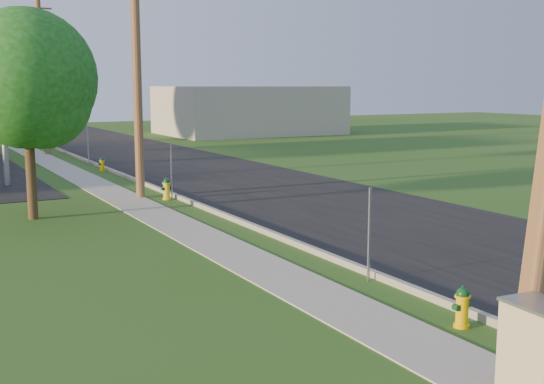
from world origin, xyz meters
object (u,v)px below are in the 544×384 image
object	(u,v)px
hydrant_near	(462,307)
hydrant_mid	(167,189)
hydrant_far	(102,164)
tree_verge	(30,84)
utility_pole_mid	(137,61)
utility_cabinet	(537,358)
utility_pole_far	(42,73)

from	to	relation	value
hydrant_near	hydrant_mid	bearing A→B (deg)	89.53
hydrant_far	tree_verge	bearing A→B (deg)	-114.44
hydrant_mid	hydrant_far	world-z (taller)	hydrant_mid
utility_pole_mid	hydrant_near	distance (m)	16.50
tree_verge	hydrant_mid	bearing A→B (deg)	17.42
tree_verge	hydrant_near	world-z (taller)	tree_verge
tree_verge	utility_cabinet	bearing A→B (deg)	-78.59
tree_verge	hydrant_far	xyz separation A→B (m)	(4.88, 10.75, -3.79)
utility_pole_far	hydrant_far	xyz separation A→B (m)	(0.79, -9.67, -4.46)
utility_pole_mid	hydrant_mid	world-z (taller)	utility_pole_mid
tree_verge	hydrant_near	bearing A→B (deg)	-70.87
utility_pole_far	hydrant_mid	world-z (taller)	utility_pole_far
hydrant_near	hydrant_far	distance (m)	24.17
hydrant_near	tree_verge	bearing A→B (deg)	109.13
utility_pole_mid	hydrant_mid	xyz separation A→B (m)	(0.68, -0.92, -4.56)
utility_pole_far	hydrant_mid	bearing A→B (deg)	-87.94
hydrant_mid	utility_pole_mid	bearing A→B (deg)	126.51
utility_pole_far	hydrant_mid	size ratio (longest dim) A/B	11.75
hydrant_near	utility_cabinet	bearing A→B (deg)	-117.19
hydrant_mid	hydrant_far	bearing A→B (deg)	89.33
utility_pole_far	utility_cabinet	size ratio (longest dim) A/B	6.62
tree_verge	utility_cabinet	distance (m)	16.82
tree_verge	hydrant_far	distance (m)	12.40
hydrant_near	hydrant_far	world-z (taller)	hydrant_near
tree_verge	utility_cabinet	xyz separation A→B (m)	(3.26, -16.14, -3.41)
hydrant_near	hydrant_mid	world-z (taller)	hydrant_mid
hydrant_near	utility_pole_far	bearing A→B (deg)	90.95
tree_verge	hydrant_near	xyz separation A→B (m)	(4.65, -13.42, -3.77)
utility_pole_far	tree_verge	xyz separation A→B (m)	(-4.10, -20.42, -0.67)
hydrant_near	hydrant_mid	distance (m)	14.92
utility_pole_far	hydrant_near	world-z (taller)	utility_pole_far
hydrant_far	utility_pole_far	bearing A→B (deg)	94.66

